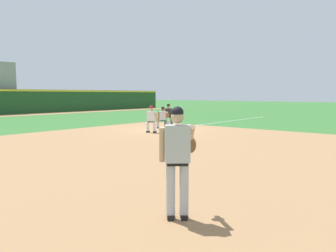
% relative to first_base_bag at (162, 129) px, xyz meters
% --- Properties ---
extents(ground_plane, '(160.00, 160.00, 0.00)m').
position_rel_first_base_bag_xyz_m(ground_plane, '(0.00, 0.00, -0.04)').
color(ground_plane, '#336B2D').
extents(infield_dirt_patch, '(18.00, 18.00, 0.01)m').
position_rel_first_base_bag_xyz_m(infield_dirt_patch, '(-5.12, -4.53, -0.04)').
color(infield_dirt_patch, '#9E754C').
rests_on(infield_dirt_patch, ground).
extents(warning_track_strip, '(48.00, 3.20, 0.01)m').
position_rel_first_base_bag_xyz_m(warning_track_strip, '(0.00, 20.00, -0.04)').
color(warning_track_strip, '#9E754C').
rests_on(warning_track_strip, ground).
extents(foul_line_stripe, '(14.28, 0.10, 0.00)m').
position_rel_first_base_bag_xyz_m(foul_line_stripe, '(7.14, 0.00, -0.04)').
color(foul_line_stripe, white).
rests_on(foul_line_stripe, ground).
extents(first_base_bag, '(0.38, 0.38, 0.09)m').
position_rel_first_base_bag_xyz_m(first_base_bag, '(0.00, 0.00, 0.00)').
color(first_base_bag, white).
rests_on(first_base_bag, ground).
extents(baseball, '(0.07, 0.07, 0.07)m').
position_rel_first_base_bag_xyz_m(baseball, '(-3.70, -3.27, -0.01)').
color(baseball, white).
rests_on(baseball, ground).
extents(pitcher, '(0.85, 0.56, 1.86)m').
position_rel_first_base_bag_xyz_m(pitcher, '(-10.20, -9.05, 1.01)').
color(pitcher, black).
rests_on(pitcher, ground).
extents(first_baseman, '(0.76, 1.08, 1.34)m').
position_rel_first_base_bag_xyz_m(first_baseman, '(0.47, 0.30, 0.69)').
color(first_baseman, black).
rests_on(first_baseman, ground).
extents(baserunner, '(0.56, 0.66, 1.46)m').
position_rel_first_base_bag_xyz_m(baserunner, '(-1.44, -0.48, 0.75)').
color(baserunner, black).
rests_on(baserunner, ground).
extents(umpire, '(0.66, 0.68, 1.46)m').
position_rel_first_base_bag_xyz_m(umpire, '(1.92, 1.08, 0.75)').
color(umpire, black).
rests_on(umpire, ground).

